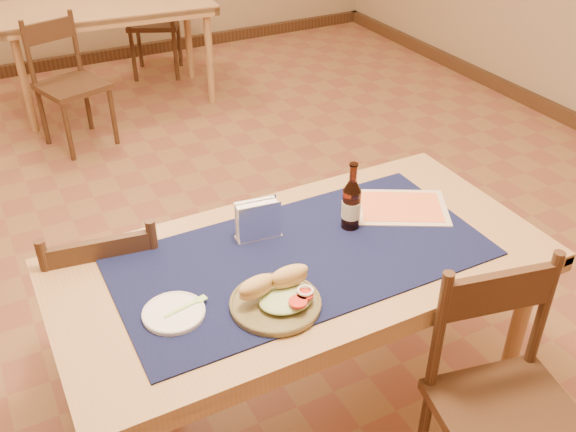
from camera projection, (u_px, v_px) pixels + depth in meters
name	position (u px, v px, depth m)	size (l,w,h in m)	color
main_table	(302.00, 277.00, 2.12)	(1.60, 0.80, 0.75)	#A4724D
placemat	(302.00, 256.00, 2.08)	(1.20, 0.60, 0.01)	#0F1538
baseboard	(220.00, 285.00, 3.06)	(6.00, 7.00, 0.10)	#422817
back_table	(107.00, 16.00, 4.65)	(1.53, 0.85, 0.75)	#A4724D
chair_main_far	(111.00, 303.00, 2.35)	(0.45, 0.45, 0.86)	#422817
chair_main_near	(505.00, 404.00, 1.93)	(0.49, 0.49, 0.90)	#422817
chair_back_near	(69.00, 81.00, 4.19)	(0.49, 0.49, 0.84)	#422817
chair_back_far	(153.00, 22.00, 5.24)	(0.53, 0.53, 0.87)	#422817
sandwich_plate	(277.00, 297.00, 1.86)	(0.27, 0.27, 0.10)	brown
side_plate	(174.00, 312.00, 1.83)	(0.18, 0.18, 0.02)	white
fork	(189.00, 305.00, 1.85)	(0.14, 0.04, 0.00)	#A3E37C
beer_bottle	(351.00, 204.00, 2.17)	(0.07, 0.07, 0.25)	#42190B
napkin_holder	(258.00, 221.00, 2.13)	(0.16, 0.07, 0.14)	white
menu_card	(401.00, 207.00, 2.31)	(0.40, 0.37, 0.01)	beige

